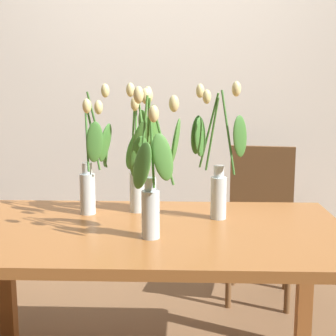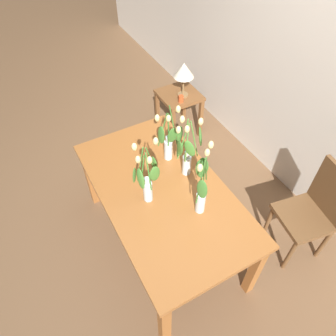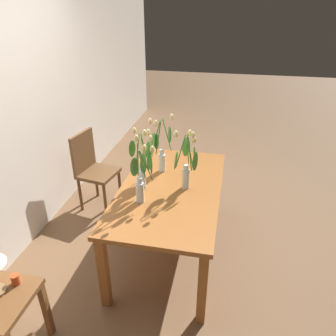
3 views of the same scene
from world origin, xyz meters
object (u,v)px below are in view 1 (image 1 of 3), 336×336
at_px(tulip_vase_0, 216,167).
at_px(dining_chair, 261,213).
at_px(tulip_vase_3, 93,168).
at_px(tulip_vase_1, 140,160).
at_px(tulip_vase_2, 152,179).
at_px(dining_table, 148,249).

height_order(tulip_vase_0, dining_chair, tulip_vase_0).
bearing_deg(tulip_vase_3, tulip_vase_1, 10.76).
xyz_separation_m(tulip_vase_0, tulip_vase_3, (-0.53, 0.05, -0.02)).
relative_size(tulip_vase_2, tulip_vase_3, 0.98).
distance_m(tulip_vase_0, tulip_vase_2, 0.38).
bearing_deg(dining_table, tulip_vase_0, 28.41).
relative_size(tulip_vase_1, tulip_vase_2, 1.03).
xyz_separation_m(tulip_vase_1, dining_chair, (0.67, 0.82, -0.45)).
relative_size(dining_table, tulip_vase_3, 2.80).
relative_size(dining_table, tulip_vase_1, 2.78).
distance_m(tulip_vase_0, tulip_vase_3, 0.53).
bearing_deg(tulip_vase_1, tulip_vase_2, -77.87).
bearing_deg(dining_chair, tulip_vase_3, -135.34).
bearing_deg(tulip_vase_0, tulip_vase_3, 175.16).
bearing_deg(dining_chair, tulip_vase_2, -116.28).
distance_m(tulip_vase_1, dining_chair, 1.16).
height_order(tulip_vase_0, tulip_vase_1, tulip_vase_0).
xyz_separation_m(tulip_vase_1, tulip_vase_2, (0.08, -0.37, -0.01)).
height_order(dining_table, tulip_vase_2, tulip_vase_2).
bearing_deg(tulip_vase_0, tulip_vase_1, 165.76).
relative_size(tulip_vase_1, dining_chair, 0.62).
distance_m(dining_table, tulip_vase_3, 0.44).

